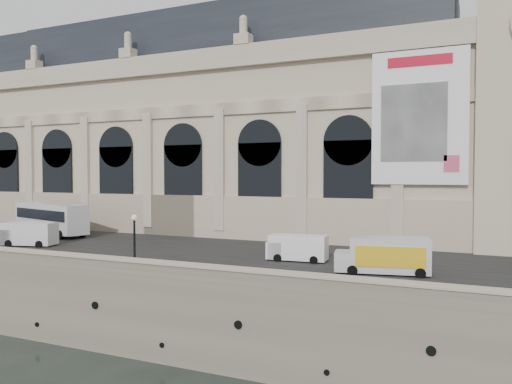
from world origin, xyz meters
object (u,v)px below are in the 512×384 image
bus_left (51,217)px  van_c (295,248)px  box_truck (384,256)px  lamp_right (134,243)px  van_b (27,234)px

bus_left → van_c: bus_left is taller
van_c → box_truck: size_ratio=0.73×
bus_left → van_c: 33.88m
van_c → box_truck: (8.00, -2.64, 0.24)m
bus_left → box_truck: (41.48, -7.74, -0.81)m
van_c → lamp_right: bearing=-135.2°
box_truck → lamp_right: (-17.59, -6.87, 0.80)m
van_b → bus_left: bearing=122.0°
lamp_right → van_b: bearing=160.5°
bus_left → van_b: bus_left is taller
bus_left → lamp_right: (23.89, -14.61, -0.01)m
van_b → box_truck: (36.54, 0.18, 0.13)m
van_b → van_c: (28.54, 2.82, -0.11)m
box_truck → van_c: bearing=161.7°
bus_left → box_truck: 42.21m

